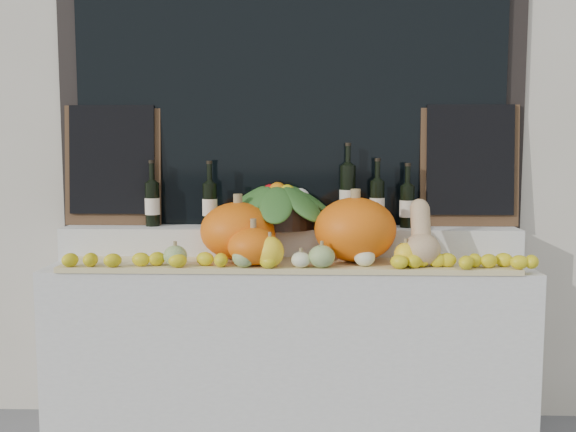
{
  "coord_description": "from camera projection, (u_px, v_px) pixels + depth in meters",
  "views": [
    {
      "loc": [
        0.09,
        -1.57,
        1.45
      ],
      "look_at": [
        0.0,
        1.45,
        1.12
      ],
      "focal_mm": 40.0,
      "sensor_mm": 36.0,
      "label": 1
    }
  ],
  "objects": [
    {
      "name": "storefront_facade",
      "position": [
        292.0,
        8.0,
        3.7
      ],
      "size": [
        7.0,
        0.94,
        4.5
      ],
      "color": "beige",
      "rests_on": "ground"
    },
    {
      "name": "display_sill",
      "position": [
        288.0,
        350.0,
        3.18
      ],
      "size": [
        2.3,
        0.55,
        0.88
      ],
      "primitive_type": "cube",
      "color": "silver",
      "rests_on": "ground"
    },
    {
      "name": "rear_tier",
      "position": [
        289.0,
        242.0,
        3.28
      ],
      "size": [
        2.3,
        0.25,
        0.16
      ],
      "primitive_type": "cube",
      "color": "silver",
      "rests_on": "display_sill"
    },
    {
      "name": "straw_bedding",
      "position": [
        288.0,
        265.0,
        3.01
      ],
      "size": [
        2.1,
        0.32,
        0.02
      ],
      "primitive_type": "cube",
      "color": "tan",
      "rests_on": "display_sill"
    },
    {
      "name": "pumpkin_left",
      "position": [
        238.0,
        231.0,
        3.09
      ],
      "size": [
        0.46,
        0.46,
        0.28
      ],
      "primitive_type": "ellipsoid",
      "rotation": [
        0.0,
        0.0,
        0.29
      ],
      "color": "orange",
      "rests_on": "straw_bedding"
    },
    {
      "name": "pumpkin_right",
      "position": [
        355.0,
        230.0,
        3.03
      ],
      "size": [
        0.49,
        0.49,
        0.3
      ],
      "primitive_type": "ellipsoid",
      "rotation": [
        0.0,
        0.0,
        -0.31
      ],
      "color": "orange",
      "rests_on": "straw_bedding"
    },
    {
      "name": "pumpkin_center",
      "position": [
        253.0,
        246.0,
        2.94
      ],
      "size": [
        0.3,
        0.3,
        0.17
      ],
      "primitive_type": "ellipsoid",
      "rotation": [
        0.0,
        0.0,
        -0.33
      ],
      "color": "orange",
      "rests_on": "straw_bedding"
    },
    {
      "name": "butternut_squash",
      "position": [
        421.0,
        239.0,
        2.94
      ],
      "size": [
        0.17,
        0.22,
        0.3
      ],
      "color": "tan",
      "rests_on": "straw_bedding"
    },
    {
      "name": "decorative_gourds",
      "position": [
        293.0,
        255.0,
        2.89
      ],
      "size": [
        1.15,
        0.16,
        0.16
      ],
      "color": "#346D20",
      "rests_on": "straw_bedding"
    },
    {
      "name": "lemon_heap",
      "position": [
        287.0,
        260.0,
        2.9
      ],
      "size": [
        2.2,
        0.16,
        0.06
      ],
      "primitive_type": null,
      "color": "yellow",
      "rests_on": "straw_bedding"
    },
    {
      "name": "produce_bowl",
      "position": [
        278.0,
        205.0,
        3.24
      ],
      "size": [
        0.62,
        0.62,
        0.24
      ],
      "color": "black",
      "rests_on": "rear_tier"
    },
    {
      "name": "wine_bottle_far_left",
      "position": [
        152.0,
        203.0,
        3.29
      ],
      "size": [
        0.08,
        0.08,
        0.34
      ],
      "color": "black",
      "rests_on": "rear_tier"
    },
    {
      "name": "wine_bottle_near_left",
      "position": [
        210.0,
        204.0,
        3.25
      ],
      "size": [
        0.08,
        0.08,
        0.34
      ],
      "color": "black",
      "rests_on": "rear_tier"
    },
    {
      "name": "wine_bottle_tall",
      "position": [
        348.0,
        195.0,
        3.26
      ],
      "size": [
        0.08,
        0.08,
        0.43
      ],
      "color": "black",
      "rests_on": "rear_tier"
    },
    {
      "name": "wine_bottle_near_right",
      "position": [
        377.0,
        203.0,
        3.24
      ],
      "size": [
        0.08,
        0.08,
        0.35
      ],
      "color": "black",
      "rests_on": "rear_tier"
    },
    {
      "name": "wine_bottle_far_right",
      "position": [
        407.0,
        206.0,
        3.23
      ],
      "size": [
        0.08,
        0.08,
        0.33
      ],
      "color": "black",
      "rests_on": "rear_tier"
    },
    {
      "name": "chalkboard_left",
      "position": [
        113.0,
        163.0,
        3.32
      ],
      "size": [
        0.5,
        0.08,
        0.62
      ],
      "rotation": [
        -0.08,
        0.0,
        0.0
      ],
      "color": "#4C331E",
      "rests_on": "rear_tier"
    },
    {
      "name": "chalkboard_right",
      "position": [
        470.0,
        163.0,
        3.27
      ],
      "size": [
        0.5,
        0.08,
        0.62
      ],
      "rotation": [
        -0.08,
        0.0,
        0.0
      ],
      "color": "#4C331E",
      "rests_on": "rear_tier"
    }
  ]
}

